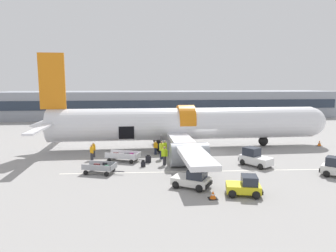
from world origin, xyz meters
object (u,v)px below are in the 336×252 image
object	(u,v)px
baggage_tug_spare	(193,179)
ground_crew_driver	(164,155)
ground_crew_supervisor	(92,152)
suitcase_on_tarmac_spare	(143,164)
suitcase_on_tarmac_upright	(148,159)
airplane	(182,124)
ground_crew_loader_a	(162,150)
baggage_tug_lead	(245,187)
ground_crew_helper	(156,147)
ground_crew_loader_b	(165,148)
ground_crew_marshal	(94,149)
baggage_cart_queued	(101,168)
baggage_cart_loading	(124,157)
baggage_tug_mid	(255,158)

from	to	relation	value
baggage_tug_spare	ground_crew_driver	size ratio (longest dim) A/B	1.77
ground_crew_supervisor	suitcase_on_tarmac_spare	world-z (taller)	ground_crew_supervisor
suitcase_on_tarmac_upright	suitcase_on_tarmac_spare	bearing A→B (deg)	-111.00
airplane	ground_crew_supervisor	distance (m)	11.21
ground_crew_loader_a	ground_crew_driver	xyz separation A→B (m)	(0.06, -2.31, -0.04)
baggage_tug_lead	ground_crew_helper	xyz separation A→B (m)	(-5.29, 12.57, 0.23)
ground_crew_loader_b	ground_crew_marshal	bearing A→B (deg)	179.28
baggage_cart_queued	ground_crew_driver	xyz separation A→B (m)	(5.75, 2.01, 0.49)
suitcase_on_tarmac_upright	ground_crew_helper	bearing A→B (deg)	73.81
ground_crew_driver	suitcase_on_tarmac_upright	xyz separation A→B (m)	(-1.49, 0.99, -0.60)
airplane	suitcase_on_tarmac_upright	bearing A→B (deg)	-124.07
ground_crew_loader_b	ground_crew_supervisor	distance (m)	7.66
baggage_tug_spare	suitcase_on_tarmac_upright	xyz separation A→B (m)	(-2.95, 7.37, -0.26)
ground_crew_marshal	suitcase_on_tarmac_upright	distance (m)	6.34
baggage_cart_loading	suitcase_on_tarmac_spare	xyz separation A→B (m)	(1.84, -2.30, -0.20)
ground_crew_marshal	suitcase_on_tarmac_spare	xyz separation A→B (m)	(5.05, -4.38, -0.55)
baggage_cart_queued	ground_crew_loader_b	bearing A→B (deg)	43.35
baggage_cart_queued	ground_crew_loader_a	bearing A→B (deg)	37.25
baggage_cart_queued	ground_crew_driver	bearing A→B (deg)	19.31
ground_crew_supervisor	ground_crew_marshal	size ratio (longest dim) A/B	1.00
baggage_tug_lead	suitcase_on_tarmac_upright	distance (m)	11.19
baggage_tug_spare	ground_crew_loader_a	size ratio (longest dim) A/B	1.70
baggage_tug_spare	ground_crew_marshal	world-z (taller)	ground_crew_marshal
baggage_tug_spare	baggage_cart_loading	size ratio (longest dim) A/B	0.75
ground_crew_helper	suitcase_on_tarmac_upright	xyz separation A→B (m)	(-0.96, -3.30, -0.48)
ground_crew_helper	suitcase_on_tarmac_upright	bearing A→B (deg)	-106.19
suitcase_on_tarmac_spare	airplane	bearing A→B (deg)	58.09
suitcase_on_tarmac_upright	ground_crew_loader_a	bearing A→B (deg)	42.68
baggage_tug_lead	ground_crew_supervisor	bearing A→B (deg)	137.25
ground_crew_loader_a	baggage_tug_lead	bearing A→B (deg)	-65.55
ground_crew_loader_a	suitcase_on_tarmac_spare	xyz separation A→B (m)	(-1.98, -2.76, -0.71)
ground_crew_driver	ground_crew_helper	xyz separation A→B (m)	(-0.53, 4.29, -0.12)
ground_crew_loader_b	suitcase_on_tarmac_upright	world-z (taller)	ground_crew_loader_b
airplane	baggage_cart_loading	xyz separation A→B (m)	(-6.74, -5.56, -2.36)
baggage_cart_queued	ground_crew_supervisor	world-z (taller)	ground_crew_supervisor
baggage_tug_spare	ground_crew_supervisor	world-z (taller)	ground_crew_supervisor
ground_crew_loader_b	ground_crew_supervisor	bearing A→B (deg)	-171.33
baggage_tug_spare	ground_crew_loader_a	world-z (taller)	ground_crew_loader_a
ground_crew_driver	ground_crew_marshal	world-z (taller)	ground_crew_driver
baggage_cart_loading	baggage_cart_queued	bearing A→B (deg)	-115.73
baggage_tug_spare	baggage_cart_queued	distance (m)	8.42
baggage_tug_mid	ground_crew_loader_a	distance (m)	9.18
airplane	baggage_cart_queued	world-z (taller)	airplane
airplane	baggage_cart_loading	world-z (taller)	airplane
ground_crew_loader_b	baggage_cart_loading	bearing A→B (deg)	-155.39
baggage_tug_mid	ground_crew_supervisor	size ratio (longest dim) A/B	2.10
baggage_cart_loading	baggage_tug_mid	bearing A→B (deg)	-14.05
baggage_tug_lead	ground_crew_driver	world-z (taller)	ground_crew_driver
ground_crew_helper	suitcase_on_tarmac_spare	bearing A→B (deg)	-107.68
suitcase_on_tarmac_spare	ground_crew_driver	bearing A→B (deg)	12.37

